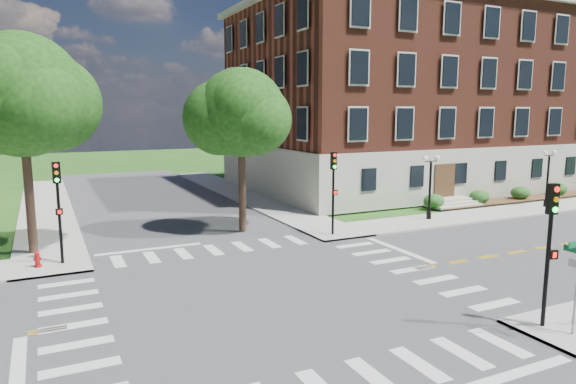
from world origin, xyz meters
name	(u,v)px	position (x,y,z in m)	size (l,w,h in m)	color
ground	(268,294)	(0.00, 0.00, 0.00)	(160.00, 160.00, 0.00)	#235317
road_ew	(268,294)	(0.00, 0.00, 0.01)	(90.00, 12.00, 0.01)	#3D3D3F
road_ns	(268,294)	(0.00, 0.00, 0.01)	(12.00, 90.00, 0.01)	#3D3D3F
sidewalk_ne	(368,202)	(15.38, 15.38, 0.06)	(34.00, 34.00, 0.12)	#9E9B93
crosswalk_east	(412,270)	(7.20, 0.00, 0.00)	(2.20, 10.20, 0.02)	silver
stop_bar_east	(399,250)	(8.80, 3.00, 0.00)	(0.40, 5.50, 0.00)	silver
main_building	(406,99)	(24.00, 21.99, 8.34)	(30.60, 22.40, 16.50)	beige
shrub_row	(520,201)	(27.00, 10.80, 0.00)	(18.00, 2.00, 1.30)	#204517
tree_c	(21,95)	(-8.48, 10.36, 7.96)	(6.03, 6.03, 10.88)	black
tree_d	(241,113)	(2.87, 10.44, 7.09)	(5.21, 5.21, 9.61)	black
traffic_signal_se	(550,236)	(6.93, -7.07, 3.19)	(0.36, 0.42, 4.80)	black
traffic_signal_ne	(333,182)	(7.16, 7.05, 3.19)	(0.32, 0.36, 4.80)	black
traffic_signal_nw	(58,199)	(-7.24, 7.70, 3.19)	(0.37, 0.43, 4.80)	black
twin_lamp_west	(430,183)	(15.15, 8.06, 2.52)	(1.36, 0.36, 4.23)	black
twin_lamp_east	(548,175)	(26.08, 7.73, 2.52)	(1.36, 0.36, 4.23)	black
fire_hydrant	(37,260)	(-8.29, 7.51, 0.46)	(0.35, 0.35, 0.75)	#A30C0F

